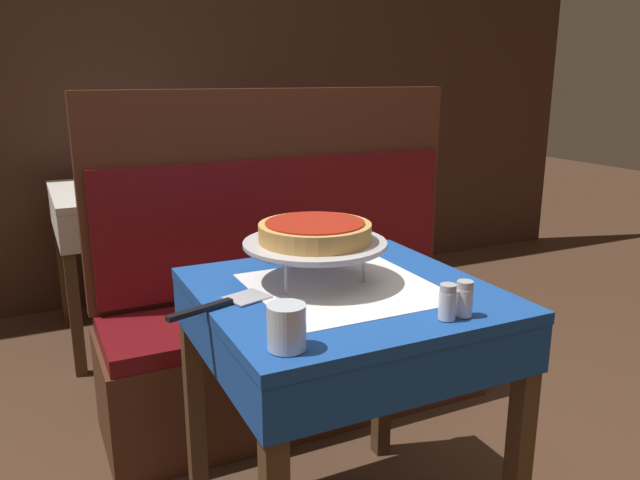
% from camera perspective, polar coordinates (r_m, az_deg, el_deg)
% --- Properties ---
extents(dining_table_front, '(0.72, 0.72, 0.77)m').
position_cam_1_polar(dining_table_front, '(1.64, 2.15, -7.79)').
color(dining_table_front, '#194799').
rests_on(dining_table_front, ground_plane).
extents(dining_table_rear, '(0.77, 0.77, 0.77)m').
position_cam_1_polar(dining_table_rear, '(3.20, -16.37, 2.62)').
color(dining_table_rear, beige).
rests_on(dining_table_rear, ground_plane).
extents(booth_bench, '(1.48, 0.46, 1.25)m').
position_cam_1_polar(booth_bench, '(2.46, -2.32, -7.46)').
color(booth_bench, '#4C2819').
rests_on(booth_bench, ground_plane).
extents(back_wall_panel, '(6.00, 0.04, 2.40)m').
position_cam_1_polar(back_wall_panel, '(3.72, -15.04, 12.95)').
color(back_wall_panel, '#3D2319').
rests_on(back_wall_panel, ground_plane).
extents(pizza_pan_stand, '(0.37, 0.37, 0.11)m').
position_cam_1_polar(pizza_pan_stand, '(1.62, -0.46, -0.45)').
color(pizza_pan_stand, '#ADADB2').
rests_on(pizza_pan_stand, dining_table_front).
extents(deep_dish_pizza, '(0.29, 0.29, 0.05)m').
position_cam_1_polar(deep_dish_pizza, '(1.61, -0.46, 0.78)').
color(deep_dish_pizza, tan).
rests_on(deep_dish_pizza, pizza_pan_stand).
extents(pizza_server, '(0.27, 0.13, 0.01)m').
position_cam_1_polar(pizza_server, '(1.49, -9.03, -5.81)').
color(pizza_server, '#BCBCC1').
rests_on(pizza_server, dining_table_front).
extents(water_glass_near, '(0.08, 0.08, 0.09)m').
position_cam_1_polar(water_glass_near, '(1.24, -3.07, -7.94)').
color(water_glass_near, silver).
rests_on(water_glass_near, dining_table_front).
extents(salt_shaker, '(0.04, 0.04, 0.08)m').
position_cam_1_polar(salt_shaker, '(1.41, 11.57, -5.58)').
color(salt_shaker, silver).
rests_on(salt_shaker, dining_table_front).
extents(pepper_shaker, '(0.04, 0.04, 0.08)m').
position_cam_1_polar(pepper_shaker, '(1.44, 13.06, -5.26)').
color(pepper_shaker, silver).
rests_on(pepper_shaker, dining_table_front).
extents(condiment_caddy, '(0.13, 0.13, 0.15)m').
position_cam_1_polar(condiment_caddy, '(3.24, -15.08, 5.63)').
color(condiment_caddy, black).
rests_on(condiment_caddy, dining_table_rear).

